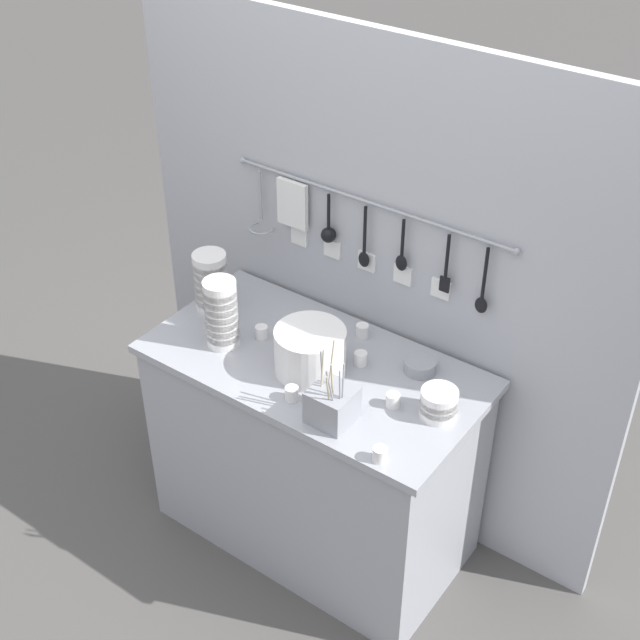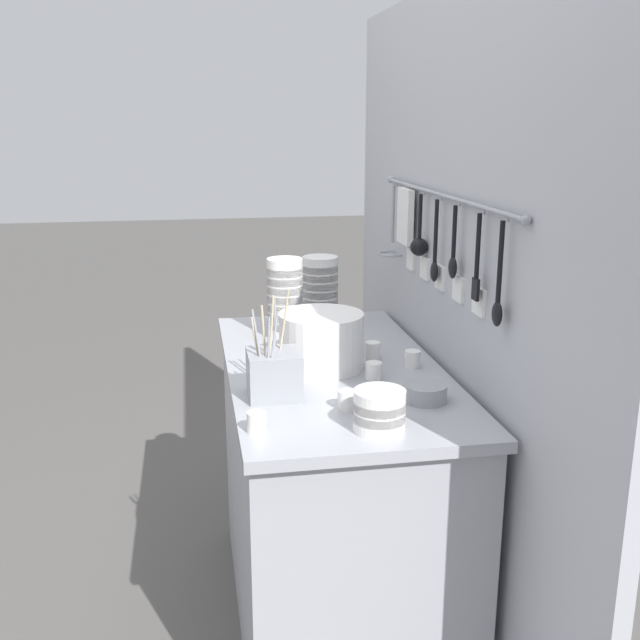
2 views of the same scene
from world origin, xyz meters
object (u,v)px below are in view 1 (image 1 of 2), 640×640
Objects in this scene: cup_beside_plates at (361,358)px; cup_front_left at (362,331)px; cup_centre at (324,333)px; cup_by_caddy at (393,400)px; bowl_stack_wide_centre at (221,313)px; cup_edge_far at (292,394)px; cup_back_left at (261,332)px; bowl_stack_tall_left at (211,281)px; bowl_stack_back_corner at (439,403)px; steel_mixing_bowl at (420,365)px; plate_stack at (310,351)px; cup_mid_row at (380,454)px; cup_back_right at (287,327)px; cutlery_caddy at (332,404)px.

cup_front_left is (-0.08, 0.14, 0.00)m from cup_beside_plates.
cup_by_caddy is at bearing -22.60° from cup_centre.
bowl_stack_wide_centre is 5.41× the size of cup_edge_far.
cup_by_caddy is 0.58m from cup_back_left.
bowl_stack_tall_left is 0.99m from bowl_stack_back_corner.
cup_front_left is at bearing 169.93° from steel_mixing_bowl.
bowl_stack_wide_centre is at bearing -169.86° from plate_stack.
plate_stack is 5.04× the size of cup_mid_row.
cup_back_right is 1.00× the size of cup_back_left.
cup_centre is at bearing 167.68° from bowl_stack_back_corner.
cutlery_caddy is 5.72× the size of cup_beside_plates.
bowl_stack_back_corner is 0.67m from cup_back_right.
cup_beside_plates is 0.47m from cup_mid_row.
cup_centre is 1.00× the size of cup_back_right.
cup_back_right is at bearing 147.66° from plate_stack.
bowl_stack_tall_left reaches higher than cup_front_left.
cup_edge_far is at bearing -105.60° from cup_beside_plates.
cup_mid_row is (0.62, -0.35, 0.00)m from cup_back_right.
cup_edge_far is 0.42m from cup_front_left.
bowl_stack_tall_left is at bearing 161.54° from cup_mid_row.
bowl_stack_wide_centre reaches higher than cup_front_left.
cup_centre is at bearing 40.08° from bowl_stack_wide_centre.
cup_front_left is at bearing 128.49° from cup_mid_row.
steel_mixing_bowl is at bearing 105.46° from cup_mid_row.
bowl_stack_wide_centre reaches higher than plate_stack.
bowl_stack_back_corner is 2.50× the size of cup_beside_plates.
cutlery_caddy is 5.72× the size of cup_back_left.
cutlery_caddy reaches higher than bowl_stack_wide_centre.
cup_by_caddy is at bearing -12.60° from cup_back_right.
bowl_stack_wide_centre is 5.41× the size of cup_back_right.
plate_stack is at bearing -10.37° from cup_back_left.
bowl_stack_wide_centre is at bearing -157.88° from cup_beside_plates.
cup_centre is (-0.07, 0.17, -0.06)m from plate_stack.
cup_back_right and cup_by_caddy have the same top height.
cutlery_caddy is at bearing -68.50° from cup_front_left.
cutlery_caddy reaches higher than cup_mid_row.
bowl_stack_tall_left is at bearing 174.45° from cup_by_caddy.
bowl_stack_back_corner is 0.48m from cup_edge_far.
plate_stack reaches higher than bowl_stack_back_corner.
cup_centre and cup_edge_far have the same top height.
bowl_stack_tall_left is 4.77× the size of cup_mid_row.
bowl_stack_wide_centre reaches higher than cup_beside_plates.
bowl_stack_wide_centre is 1.13× the size of bowl_stack_tall_left.
cup_edge_far is at bearing -149.87° from cup_by_caddy.
cup_back_left is at bearing 155.55° from cutlery_caddy.
cup_by_caddy is 0.39m from cup_front_left.
cup_beside_plates is (0.64, 0.04, -0.09)m from bowl_stack_tall_left.
cup_back_left is (-0.56, -0.17, 0.00)m from steel_mixing_bowl.
bowl_stack_wide_centre is 0.18m from cup_back_left.
bowl_stack_tall_left reaches higher than steel_mixing_bowl.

